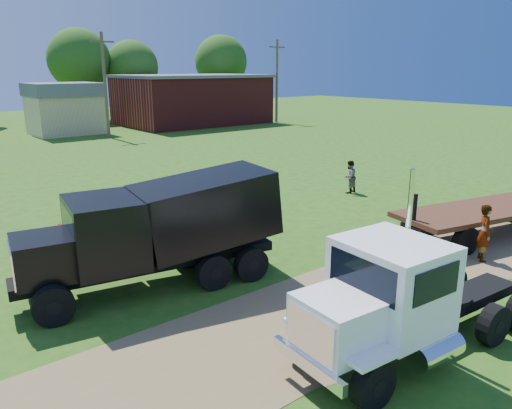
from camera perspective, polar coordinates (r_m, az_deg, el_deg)
ground at (r=15.67m, az=16.13°, el=-8.21°), size 140.00×140.00×0.00m
dirt_track at (r=15.67m, az=16.13°, el=-8.19°), size 120.00×4.20×0.01m
white_semi_tractor at (r=11.07m, az=15.41°, el=-10.61°), size 6.75×2.72×4.01m
black_dump_truck at (r=14.35m, az=-10.78°, el=-2.50°), size 7.60×3.46×3.22m
orange_pickup at (r=17.59m, az=-13.64°, el=-2.73°), size 5.54×2.58×1.54m
flatbed_trailer at (r=20.57m, az=25.37°, el=-0.88°), size 8.28×4.13×2.04m
spectator_a at (r=17.76m, az=24.67°, el=-2.97°), size 0.81×0.80×1.89m
spectator_b at (r=25.38m, az=10.64°, el=3.12°), size 0.86×0.71×1.64m
brick_building at (r=56.68m, az=-7.29°, el=11.85°), size 15.40×10.40×5.30m
tan_shed at (r=50.69m, az=-21.01°, el=10.28°), size 6.20×5.40×4.70m
utility_poles at (r=46.60m, az=-16.87°, el=13.09°), size 42.20×0.28×9.00m
tree_row at (r=60.31m, az=-22.43°, el=14.52°), size 54.19×9.32×10.42m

